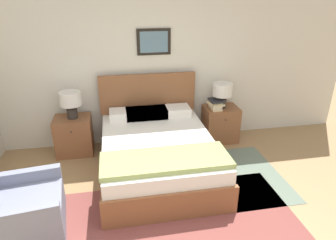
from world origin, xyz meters
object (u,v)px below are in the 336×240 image
object	(u,v)px
nightstand_by_door	(220,124)
table_lamp_by_door	(222,91)
nightstand_near_window	(74,135)
armchair	(19,210)
table_lamp_near_window	(71,101)
bed	(157,151)

from	to	relation	value
nightstand_by_door	table_lamp_by_door	bearing A→B (deg)	-169.88
nightstand_near_window	nightstand_by_door	xyz separation A→B (m)	(2.39, 0.00, 0.00)
armchair	nightstand_by_door	size ratio (longest dim) A/B	1.48
table_lamp_near_window	bed	bearing A→B (deg)	-32.65
nightstand_by_door	nightstand_near_window	bearing A→B (deg)	180.00
bed	nightstand_near_window	world-z (taller)	bed
nightstand_near_window	bed	bearing A→B (deg)	-32.27
nightstand_by_door	table_lamp_near_window	bearing A→B (deg)	-179.97
bed	nightstand_near_window	size ratio (longest dim) A/B	3.38
table_lamp_by_door	bed	bearing A→B (deg)	-147.69
table_lamp_near_window	nightstand_by_door	bearing A→B (deg)	0.03
armchair	table_lamp_by_door	distance (m)	3.28
bed	armchair	bearing A→B (deg)	-150.88
armchair	nightstand_near_window	xyz separation A→B (m)	(0.40, 1.64, 0.02)
nightstand_near_window	table_lamp_near_window	world-z (taller)	table_lamp_near_window
bed	table_lamp_near_window	bearing A→B (deg)	147.35
nightstand_by_door	table_lamp_by_door	size ratio (longest dim) A/B	1.44
armchair	table_lamp_near_window	distance (m)	1.79
nightstand_near_window	nightstand_by_door	distance (m)	2.39
table_lamp_by_door	armchair	bearing A→B (deg)	-149.49
armchair	table_lamp_near_window	xyz separation A→B (m)	(0.42, 1.64, 0.59)
bed	nightstand_by_door	world-z (taller)	bed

